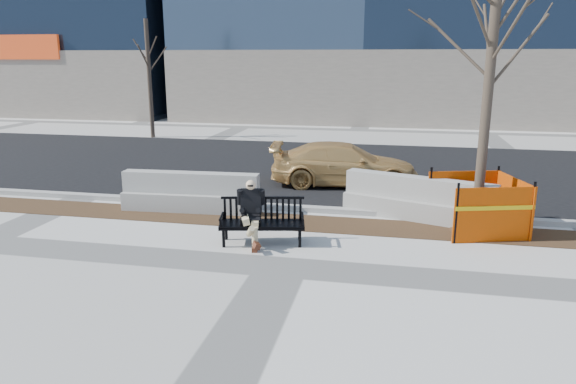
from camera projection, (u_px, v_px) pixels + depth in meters
name	position (u px, v px, depth m)	size (l,w,h in m)	color
ground	(282.00, 267.00, 9.37)	(120.00, 120.00, 0.00)	beige
mulch_strip	(306.00, 223.00, 11.84)	(40.00, 1.20, 0.02)	#47301C
asphalt_street	(337.00, 168.00, 17.72)	(60.00, 10.40, 0.01)	black
curb	(313.00, 209.00, 12.73)	(60.00, 0.25, 0.12)	#9E9B93
bench	(262.00, 243.00, 10.56)	(1.71, 0.61, 0.91)	black
seated_man	(251.00, 242.00, 10.61)	(0.54, 0.90, 1.25)	black
tree_fence	(475.00, 230.00, 11.37)	(2.48, 2.48, 6.20)	#E94300
sedan	(343.00, 185.00, 15.42)	(1.71, 4.21, 1.22)	tan
jersey_barrier_left	(192.00, 210.00, 12.84)	(3.32, 0.66, 0.95)	#9D9A92
jersey_barrier_right	(417.00, 218.00, 12.19)	(3.45, 0.69, 0.99)	#A09E96
far_tree_left	(153.00, 137.00, 24.63)	(2.11, 2.11, 5.70)	#42352A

